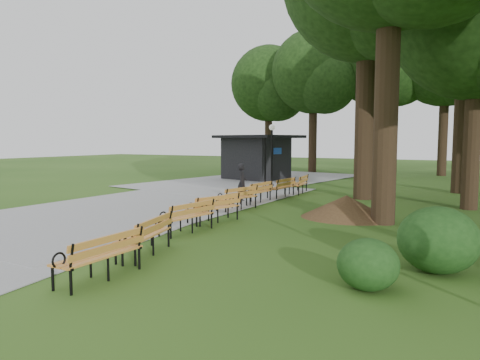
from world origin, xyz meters
The scene contains 18 objects.
ground centered at (0.00, 0.00, 0.00)m, with size 100.00×100.00×0.00m, color #2B5217.
path centered at (-4.00, 3.00, 0.03)m, with size 12.00×38.00×0.06m, color #949496.
person centered at (-1.07, 5.16, 0.79)m, with size 0.58×0.38×1.58m, color black.
kiosk centered at (-5.06, 14.70, 1.42)m, with size 4.55×3.95×2.85m, color black, non-canonical shape.
lamp_post centered at (-2.42, 11.23, 2.41)m, with size 0.32×0.32×3.38m.
dirt_mound centered at (3.67, 3.44, 0.37)m, with size 2.50×2.50×0.75m, color #47301C.
bench_0 centered at (1.28, -4.92, 0.44)m, with size 1.90×0.64×0.88m, color orange, non-canonical shape.
bench_1 centered at (0.88, -3.22, 0.44)m, with size 1.90×0.64×0.88m, color orange, non-canonical shape.
bench_2 centered at (0.33, -0.82, 0.44)m, with size 1.90×0.64×0.88m, color orange, non-canonical shape.
bench_3 centered at (0.19, 0.83, 0.44)m, with size 1.90×0.64×0.88m, color orange, non-canonical shape.
bench_4 centered at (-0.28, 3.22, 0.44)m, with size 1.90×0.64×0.88m, color orange, non-canonical shape.
bench_5 centered at (-0.42, 5.11, 0.44)m, with size 1.90×0.64×0.88m, color orange, non-canonical shape.
bench_6 centered at (-0.21, 7.23, 0.44)m, with size 1.90×0.64×0.88m, color orange, non-canonical shape.
bench_7 centered at (-0.04, 8.96, 0.44)m, with size 1.90×0.64×0.88m, color orange, non-canonical shape.
lawn_tree_1 centered at (7.19, 7.37, 6.96)m, with size 6.09×6.09×10.04m.
tree_backdrop centered at (6.83, 23.24, 8.22)m, with size 37.99×9.33×16.44m, color black, non-canonical shape.
shrub_0 centered at (6.69, -1.60, 0.00)m, with size 1.50×1.50×1.28m, color #193D14.
shrub_2 centered at (5.72, -3.20, 0.00)m, with size 1.04×1.04×0.88m, color #193D14.
Camera 1 is at (7.17, -10.54, 2.53)m, focal length 32.54 mm.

